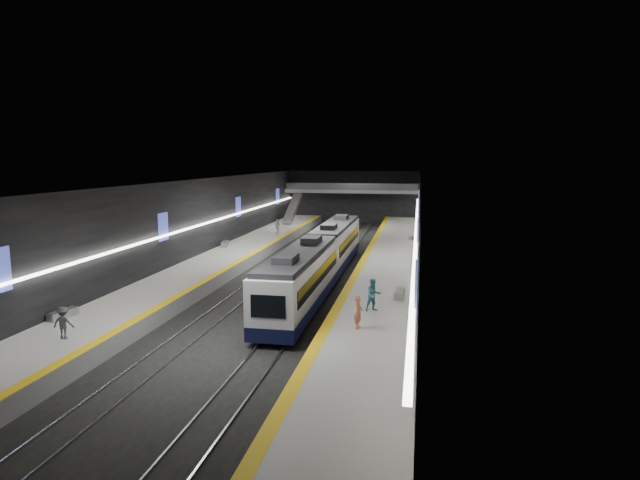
% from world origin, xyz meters
% --- Properties ---
extents(ground, '(70.00, 70.00, 0.00)m').
position_xyz_m(ground, '(0.00, 0.00, 0.00)').
color(ground, black).
rests_on(ground, ground).
extents(ceiling, '(20.00, 70.00, 0.04)m').
position_xyz_m(ceiling, '(0.00, 0.00, 8.00)').
color(ceiling, beige).
rests_on(ceiling, wall_left).
extents(wall_left, '(0.04, 70.00, 8.00)m').
position_xyz_m(wall_left, '(-10.00, 0.00, 4.00)').
color(wall_left, black).
rests_on(wall_left, ground).
extents(wall_right, '(0.04, 70.00, 8.00)m').
position_xyz_m(wall_right, '(10.00, 0.00, 4.00)').
color(wall_right, black).
rests_on(wall_right, ground).
extents(wall_back, '(20.00, 0.04, 8.00)m').
position_xyz_m(wall_back, '(0.00, 35.00, 4.00)').
color(wall_back, black).
rests_on(wall_back, ground).
extents(wall_front, '(20.00, 0.04, 8.00)m').
position_xyz_m(wall_front, '(0.00, -35.00, 4.00)').
color(wall_front, black).
rests_on(wall_front, ground).
extents(platform_left, '(5.00, 70.00, 1.00)m').
position_xyz_m(platform_left, '(-7.50, 0.00, 0.50)').
color(platform_left, slate).
rests_on(platform_left, ground).
extents(tile_surface_left, '(5.00, 70.00, 0.02)m').
position_xyz_m(tile_surface_left, '(-7.50, 0.00, 1.01)').
color(tile_surface_left, '#A7A7A2').
rests_on(tile_surface_left, platform_left).
extents(tactile_strip_left, '(0.60, 70.00, 0.02)m').
position_xyz_m(tactile_strip_left, '(-5.30, 0.00, 1.02)').
color(tactile_strip_left, yellow).
rests_on(tactile_strip_left, platform_left).
extents(platform_right, '(5.00, 70.00, 1.00)m').
position_xyz_m(platform_right, '(7.50, 0.00, 0.50)').
color(platform_right, slate).
rests_on(platform_right, ground).
extents(tile_surface_right, '(5.00, 70.00, 0.02)m').
position_xyz_m(tile_surface_right, '(7.50, 0.00, 1.01)').
color(tile_surface_right, '#A7A7A2').
rests_on(tile_surface_right, platform_right).
extents(tactile_strip_right, '(0.60, 70.00, 0.02)m').
position_xyz_m(tactile_strip_right, '(5.30, 0.00, 1.02)').
color(tactile_strip_right, yellow).
rests_on(tactile_strip_right, platform_right).
extents(rails, '(6.52, 70.00, 0.12)m').
position_xyz_m(rails, '(-0.00, 0.00, 0.06)').
color(rails, gray).
rests_on(rails, ground).
extents(train, '(2.69, 30.04, 3.60)m').
position_xyz_m(train, '(2.50, -6.41, 2.20)').
color(train, '#0E1235').
rests_on(train, ground).
extents(ad_posters, '(19.94, 53.50, 2.20)m').
position_xyz_m(ad_posters, '(-0.00, 1.00, 4.50)').
color(ad_posters, '#434FC9').
rests_on(ad_posters, wall_left).
extents(cove_light_left, '(0.25, 68.60, 0.12)m').
position_xyz_m(cove_light_left, '(-9.80, 0.00, 3.80)').
color(cove_light_left, white).
rests_on(cove_light_left, wall_left).
extents(cove_light_right, '(0.25, 68.60, 0.12)m').
position_xyz_m(cove_light_right, '(9.80, 0.00, 3.80)').
color(cove_light_right, white).
rests_on(cove_light_right, wall_right).
extents(mezzanine_bridge, '(20.00, 3.00, 1.50)m').
position_xyz_m(mezzanine_bridge, '(0.00, 32.93, 5.04)').
color(mezzanine_bridge, gray).
rests_on(mezzanine_bridge, wall_left).
extents(escalator, '(1.20, 7.50, 3.92)m').
position_xyz_m(escalator, '(-7.50, 26.00, 2.90)').
color(escalator, '#99999E').
rests_on(escalator, platform_left).
extents(bench_left_near, '(0.83, 1.91, 0.45)m').
position_xyz_m(bench_left_near, '(-9.50, -21.18, 1.23)').
color(bench_left_near, '#99999E').
rests_on(bench_left_near, platform_left).
extents(bench_left_far, '(1.03, 2.13, 0.50)m').
position_xyz_m(bench_left_far, '(-9.32, 3.89, 1.25)').
color(bench_left_far, '#99999E').
rests_on(bench_left_far, platform_left).
extents(bench_right_near, '(0.63, 2.02, 0.49)m').
position_xyz_m(bench_right_near, '(8.91, -13.16, 1.24)').
color(bench_right_near, '#99999E').
rests_on(bench_right_near, platform_right).
extents(bench_right_far, '(1.16, 1.77, 0.42)m').
position_xyz_m(bench_right_far, '(9.50, 12.18, 1.21)').
color(bench_right_far, '#99999E').
rests_on(bench_right_far, platform_right).
extents(passenger_right_a, '(0.50, 0.69, 1.76)m').
position_xyz_m(passenger_right_a, '(6.98, -19.99, 1.88)').
color(passenger_right_a, '#D56A4F').
rests_on(passenger_right_a, platform_right).
extents(passenger_right_b, '(1.15, 1.06, 1.91)m').
position_xyz_m(passenger_right_b, '(7.49, -16.63, 1.96)').
color(passenger_right_b, teal).
rests_on(passenger_right_b, platform_right).
extents(passenger_left_a, '(0.73, 1.09, 1.72)m').
position_xyz_m(passenger_left_a, '(-6.47, 13.88, 1.86)').
color(passenger_left_a, beige).
rests_on(passenger_left_a, platform_left).
extents(passenger_left_b, '(1.11, 0.71, 1.63)m').
position_xyz_m(passenger_left_b, '(-7.15, -24.30, 1.81)').
color(passenger_left_b, '#42434A').
rests_on(passenger_left_b, platform_left).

